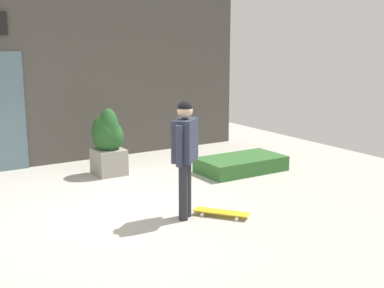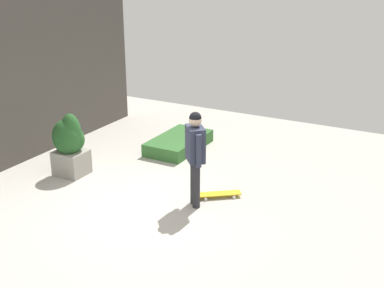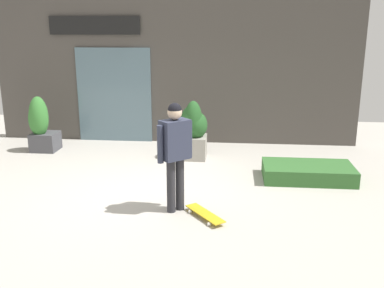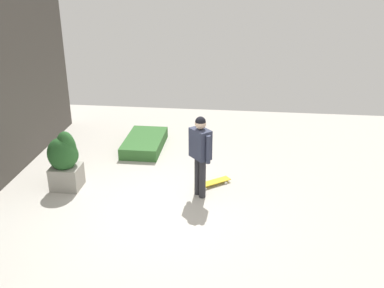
{
  "view_description": "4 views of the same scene",
  "coord_description": "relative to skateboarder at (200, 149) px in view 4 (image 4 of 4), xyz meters",
  "views": [
    {
      "loc": [
        -2.93,
        -6.59,
        2.49
      ],
      "look_at": [
        0.82,
        -0.63,
        1.01
      ],
      "focal_mm": 47.26,
      "sensor_mm": 36.0,
      "label": 1
    },
    {
      "loc": [
        -6.29,
        -4.5,
        3.98
      ],
      "look_at": [
        0.82,
        -0.63,
        1.01
      ],
      "focal_mm": 47.4,
      "sensor_mm": 36.0,
      "label": 2
    },
    {
      "loc": [
        1.42,
        -6.85,
        2.71
      ],
      "look_at": [
        0.82,
        -0.63,
        1.01
      ],
      "focal_mm": 40.29,
      "sensor_mm": 36.0,
      "label": 3
    },
    {
      "loc": [
        -7.2,
        -1.56,
        4.4
      ],
      "look_at": [
        0.82,
        -0.63,
        1.01
      ],
      "focal_mm": 41.73,
      "sensor_mm": 36.0,
      "label": 4
    }
  ],
  "objects": [
    {
      "name": "ground_plane",
      "position": [
        -0.58,
        0.82,
        -1.01
      ],
      "size": [
        12.0,
        12.0,
        0.0
      ],
      "primitive_type": "plane",
      "color": "#B2ADA3"
    },
    {
      "name": "skateboarder",
      "position": [
        0.0,
        0.0,
        0.0
      ],
      "size": [
        0.49,
        0.47,
        1.66
      ],
      "rotation": [
        0.0,
        0.0,
        -0.85
      ],
      "color": "#28282D",
      "rests_on": "ground_plane"
    },
    {
      "name": "skateboard",
      "position": [
        0.46,
        -0.23,
        -0.95
      ],
      "size": [
        0.63,
        0.74,
        0.08
      ],
      "rotation": [
        0.0,
        0.0,
        -0.91
      ],
      "color": "gold",
      "rests_on": "ground_plane"
    },
    {
      "name": "planter_box_right",
      "position": [
        0.01,
        2.74,
        -0.37
      ],
      "size": [
        0.57,
        0.6,
        1.24
      ],
      "color": "gray",
      "rests_on": "ground_plane"
    },
    {
      "name": "hedge_ledge",
      "position": [
        2.23,
        1.61,
        -0.87
      ],
      "size": [
        1.62,
        0.9,
        0.28
      ],
      "primitive_type": "cube",
      "color": "#33662D",
      "rests_on": "ground_plane"
    }
  ]
}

